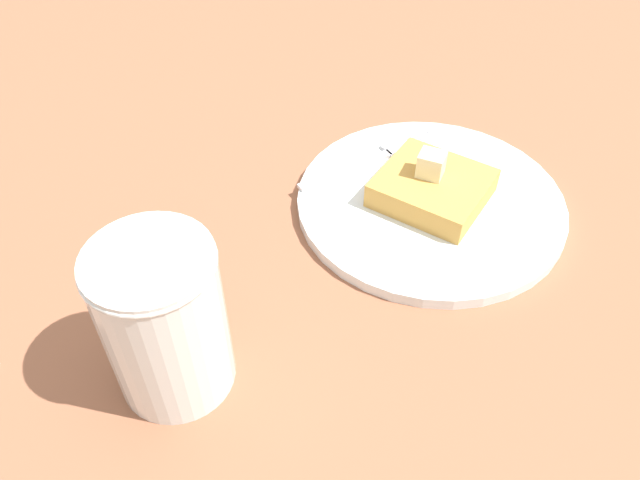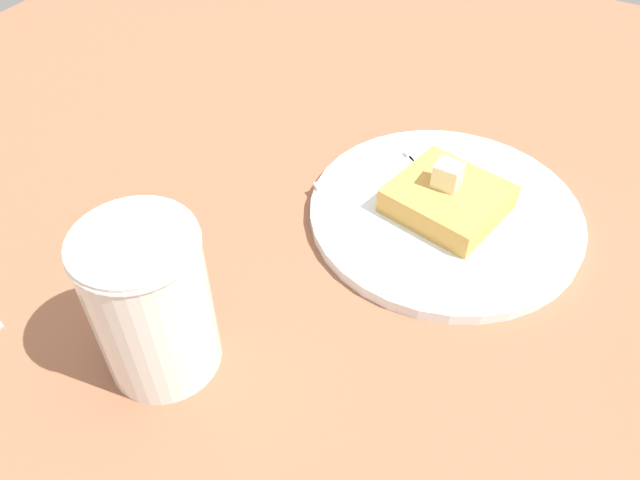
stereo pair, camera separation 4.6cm
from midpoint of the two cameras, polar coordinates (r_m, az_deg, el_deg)
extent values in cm
cube|color=brown|center=(52.16, 5.36, -3.20)|extent=(124.44, 124.44, 2.60)
cylinder|color=white|center=(56.06, 13.71, 2.26)|extent=(23.67, 23.67, 1.04)
torus|color=navy|center=(55.98, 13.73, 2.35)|extent=(23.67, 23.67, 0.80)
cube|color=gold|center=(54.97, 14.00, 3.55)|extent=(10.49, 10.06, 2.32)
cube|color=beige|center=(53.87, 14.05, 5.68)|extent=(2.25, 2.04, 2.17)
cube|color=silver|center=(57.95, 6.45, 5.98)|extent=(6.78, 8.49, 0.36)
cube|color=silver|center=(60.87, 11.80, 7.40)|extent=(3.45, 3.56, 0.36)
cube|color=silver|center=(62.93, 13.72, 8.43)|extent=(2.20, 2.74, 0.36)
cube|color=silver|center=(62.58, 13.99, 8.14)|extent=(2.20, 2.74, 0.36)
cube|color=silver|center=(62.24, 14.27, 7.86)|extent=(2.20, 2.74, 0.36)
cube|color=silver|center=(61.91, 14.55, 7.57)|extent=(2.20, 2.74, 0.36)
cylinder|color=#582508|center=(43.21, -11.64, -7.88)|extent=(7.20, 7.20, 7.14)
cylinder|color=silver|center=(41.40, -12.10, -5.90)|extent=(7.83, 7.83, 11.84)
torus|color=silver|center=(37.42, -13.34, -0.59)|extent=(8.02, 8.02, 0.50)
camera|label=1|loc=(0.02, -87.13, 2.85)|focal=35.00mm
camera|label=2|loc=(0.02, 92.87, -2.85)|focal=35.00mm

